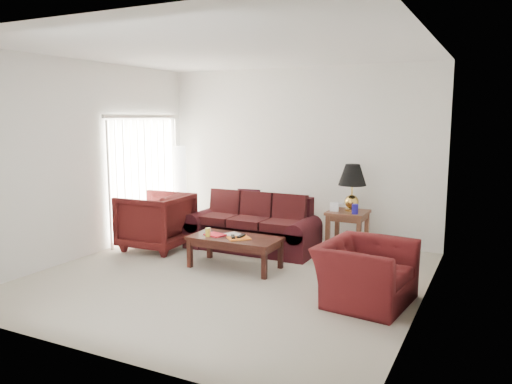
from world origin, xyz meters
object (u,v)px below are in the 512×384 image
sofa (252,223)px  armchair_right (366,273)px  end_table (347,231)px  armchair_left (156,221)px  floor_lamp (180,188)px  coffee_table (235,252)px

sofa → armchair_right: 2.70m
end_table → armchair_left: armchair_left is taller
floor_lamp → coffee_table: (2.05, -1.60, -0.59)m
end_table → armchair_right: 2.22m
floor_lamp → coffee_table: floor_lamp is taller
floor_lamp → armchair_left: 1.36m
floor_lamp → armchair_right: (4.06, -2.10, -0.46)m
end_table → armchair_left: (-2.87, -1.22, 0.13)m
sofa → end_table: bearing=22.5°
armchair_right → coffee_table: size_ratio=0.84×
sofa → armchair_left: bearing=-155.0°
coffee_table → floor_lamp: bearing=147.9°
sofa → floor_lamp: bearing=162.1°
armchair_left → sofa: bearing=111.8°
coffee_table → armchair_left: bearing=174.2°
armchair_left → coffee_table: armchair_left is taller
armchair_left → coffee_table: size_ratio=0.78×
sofa → end_table: (1.44, 0.58, -0.10)m
sofa → end_table: size_ratio=3.21×
armchair_left → floor_lamp: bearing=-165.5°
floor_lamp → armchair_right: floor_lamp is taller
coffee_table → end_table: bearing=58.4°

